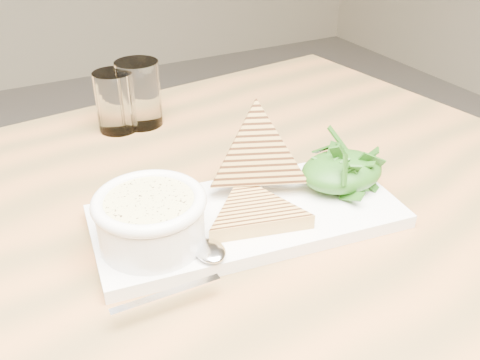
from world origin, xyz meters
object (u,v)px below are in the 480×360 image
glass_near (139,94)px  table_top (167,232)px  platter (248,216)px  glass_far (116,101)px  soup_bowl (151,225)px

glass_near → table_top: bearing=-103.3°
platter → glass_far: 0.34m
table_top → glass_far: glass_far is taller
platter → soup_bowl: soup_bowl is taller
soup_bowl → glass_near: (0.10, 0.34, 0.01)m
table_top → glass_near: bearing=76.7°
platter → glass_near: 0.34m
soup_bowl → glass_far: glass_far is taller
glass_near → glass_far: (-0.04, -0.00, -0.01)m
soup_bowl → glass_near: 0.36m
table_top → glass_near: size_ratio=10.95×
platter → glass_far: (-0.06, 0.34, 0.04)m
soup_bowl → glass_far: 0.35m
table_top → soup_bowl: 0.09m
platter → glass_far: bearing=100.3°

